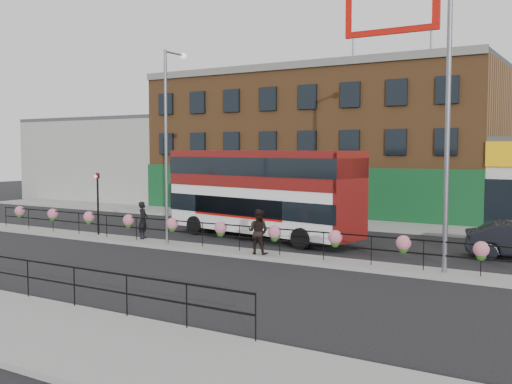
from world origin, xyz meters
The scene contains 15 objects.
ground centered at (0.00, 0.00, 0.00)m, with size 120.00×120.00×0.00m, color black.
north_pavement centered at (0.00, 12.00, 0.07)m, with size 60.00×4.00×0.15m, color gray.
median centered at (0.00, 0.00, 0.07)m, with size 60.00×1.60×0.15m, color gray.
yellow_line_inner centered at (0.00, -9.70, 0.01)m, with size 60.00×0.10×0.01m, color gold.
yellow_line_outer centered at (0.00, -9.88, 0.01)m, with size 60.00×0.10×0.01m, color gold.
brick_building centered at (-4.00, 19.96, 5.13)m, with size 25.00×12.21×10.30m.
warehouse_west centered at (-24.25, 20.00, 3.65)m, with size 15.50×12.00×7.30m.
billboard centered at (2.50, 14.99, 13.18)m, with size 6.00×0.29×4.40m.
median_railing centered at (0.00, 0.00, 1.05)m, with size 30.04×0.56×1.23m.
double_decker_bus centered at (-0.55, 4.39, 2.76)m, with size 11.41×4.65×4.50m.
pedestrian_a centered at (-5.03, 0.53, 1.07)m, with size 0.65×0.78×1.84m, color black.
pedestrian_b centered at (2.08, -0.24, 1.10)m, with size 0.99×0.81×1.90m, color black.
lamp_column_west centered at (-3.06, 0.22, 5.50)m, with size 0.32×1.58×9.02m.
lamp_column_east centered at (9.74, 0.35, 6.89)m, with size 0.41×1.99×11.37m.
traffic_light_median centered at (-8.00, 0.39, 2.47)m, with size 0.15×0.28×3.65m.
Camera 1 is at (15.05, -21.60, 4.56)m, focal length 42.00 mm.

